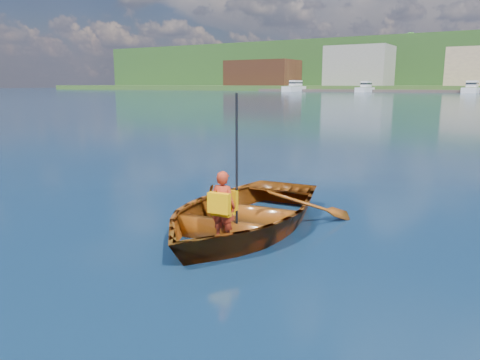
# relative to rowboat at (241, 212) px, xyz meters

# --- Properties ---
(ground) EXTENTS (600.00, 600.00, 0.00)m
(ground) POSITION_rel_rowboat_xyz_m (0.23, 0.27, -0.29)
(ground) COLOR #0C283C
(ground) RESTS_ON ground
(rowboat) EXTENTS (3.40, 4.52, 0.88)m
(rowboat) POSITION_rel_rowboat_xyz_m (0.00, 0.00, 0.00)
(rowboat) COLOR brown
(rowboat) RESTS_ON ground
(child_paddler) EXTENTS (0.40, 0.37, 2.16)m
(child_paddler) POSITION_rel_rowboat_xyz_m (0.23, -0.88, 0.35)
(child_paddler) COLOR #AF2E18
(child_paddler) RESTS_ON ground
(hillside_trees) EXTENTS (275.52, 90.29, 28.34)m
(hillside_trees) POSITION_rel_rowboat_xyz_m (-30.91, 245.13, 19.32)
(hillside_trees) COLOR #382314
(hillside_trees) RESTS_ON ground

